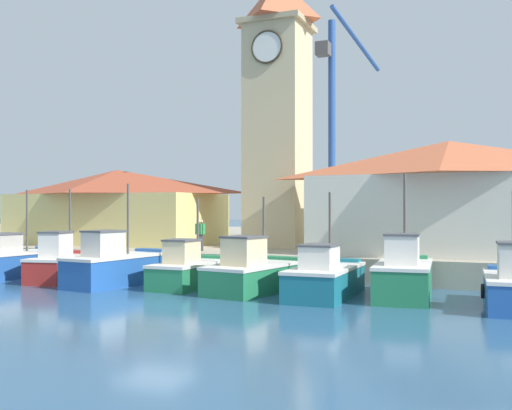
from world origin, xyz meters
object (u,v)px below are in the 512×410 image
fishing_boat_right_inner (325,278)px  warehouse_right (449,196)px  fishing_boat_mid_left (117,266)px  fishing_boat_mid_right (255,273)px  clock_tower (278,105)px  fishing_boat_center (190,270)px  fishing_boat_right_outer (404,276)px  dock_worker_along_quay (201,235)px  fishing_boat_left_inner (63,264)px  fishing_boat_left_outer (16,261)px  port_crane_near (334,151)px  dock_worker_near_tower (199,235)px  warehouse_left (117,206)px

fishing_boat_right_inner → warehouse_right: (3.81, 7.96, 3.18)m
fishing_boat_mid_left → fishing_boat_mid_right: 6.40m
fishing_boat_mid_left → clock_tower: 13.87m
fishing_boat_mid_left → warehouse_right: bearing=31.4°
fishing_boat_center → fishing_boat_right_outer: (8.88, 0.18, 0.14)m
fishing_boat_mid_left → dock_worker_along_quay: size_ratio=3.31×
fishing_boat_left_inner → fishing_boat_mid_right: fishing_boat_left_inner is taller
fishing_boat_left_outer → port_crane_near: 25.38m
fishing_boat_right_outer → dock_worker_near_tower: 12.03m
fishing_boat_left_outer → dock_worker_along_quay: size_ratio=3.06×
fishing_boat_right_inner → port_crane_near: size_ratio=0.29×
clock_tower → warehouse_left: clock_tower is taller
fishing_boat_left_inner → fishing_boat_center: fishing_boat_left_inner is taller
fishing_boat_mid_right → fishing_boat_right_outer: (5.74, 0.59, 0.08)m
fishing_boat_center → warehouse_right: 12.74m
fishing_boat_mid_right → dock_worker_near_tower: (-5.30, 5.23, 1.23)m
fishing_boat_left_outer → fishing_boat_mid_left: fishing_boat_mid_left is taller
fishing_boat_mid_left → warehouse_right: size_ratio=0.42×
fishing_boat_left_outer → fishing_boat_center: fishing_boat_left_outer is taller
fishing_boat_right_inner → fishing_boat_left_inner: bearing=179.5°
fishing_boat_left_inner → warehouse_left: (-3.90, 9.51, 2.73)m
fishing_boat_center → warehouse_left: (-10.24, 9.01, 2.80)m
fishing_boat_mid_right → fishing_boat_mid_left: bearing=-177.5°
fishing_boat_left_inner → fishing_boat_right_outer: (15.21, 0.68, 0.07)m
warehouse_left → port_crane_near: size_ratio=0.72×
fishing_boat_mid_left → dock_worker_along_quay: bearing=78.1°
warehouse_left → dock_worker_along_quay: size_ratio=7.94×
fishing_boat_left_outer → fishing_boat_right_outer: size_ratio=1.01×
fishing_boat_mid_left → warehouse_left: bearing=125.7°
fishing_boat_left_inner → fishing_boat_right_inner: (12.44, -0.11, -0.06)m
port_crane_near → dock_worker_along_quay: bearing=-97.4°
fishing_boat_left_outer → clock_tower: bearing=43.9°
dock_worker_near_tower → dock_worker_along_quay: (0.08, 0.10, 0.00)m
fishing_boat_mid_left → fishing_boat_right_inner: (9.36, 0.07, -0.12)m
warehouse_right → dock_worker_near_tower: 12.48m
fishing_boat_left_inner → dock_worker_near_tower: size_ratio=2.67×
fishing_boat_left_outer → warehouse_left: warehouse_left is taller
fishing_boat_right_outer → clock_tower: (-8.55, 9.53, 8.44)m
clock_tower → warehouse_left: bearing=-176.2°
fishing_boat_mid_left → fishing_boat_mid_right: fishing_boat_mid_left is taller
fishing_boat_mid_right → fishing_boat_right_inner: 2.98m
fishing_boat_mid_left → fishing_boat_right_outer: size_ratio=1.09×
fishing_boat_left_inner → clock_tower: 14.87m
fishing_boat_right_inner → warehouse_left: 19.17m
fishing_boat_mid_left → fishing_boat_left_outer: bearing=173.4°
fishing_boat_left_outer → port_crane_near: (9.88, 22.30, 7.02)m
fishing_boat_left_inner → clock_tower: size_ratio=0.25×
fishing_boat_mid_left → port_crane_near: bearing=81.5°
fishing_boat_center → fishing_boat_mid_right: fishing_boat_mid_right is taller
warehouse_right → clock_tower: bearing=166.2°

